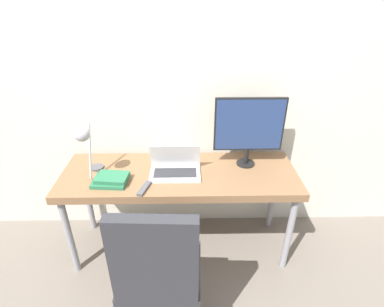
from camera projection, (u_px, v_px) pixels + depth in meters
The scene contains 9 objects.
ground_plane at pixel (181, 273), 2.39m from camera, with size 12.00×12.00×0.00m, color #70665B.
wall_back at pixel (179, 89), 2.34m from camera, with size 8.00×0.05×2.60m.
desk at pixel (180, 180), 2.31m from camera, with size 1.79×0.60×0.77m.
laptop at pixel (175, 168), 2.25m from camera, with size 0.38×0.22×0.23m.
monitor at pixel (249, 127), 2.23m from camera, with size 0.52×0.14×0.55m.
desk_lamp at pixel (84, 138), 2.04m from camera, with size 0.11×0.28×0.44m.
office_chair at pixel (159, 271), 1.70m from camera, with size 0.60×0.62×1.08m.
book_stack at pixel (111, 179), 2.15m from camera, with size 0.26×0.21×0.06m.
tv_remote at pixel (144, 188), 2.08m from camera, with size 0.09×0.17×0.02m.
Camera 1 is at (0.06, -1.62, 2.01)m, focal length 28.00 mm.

